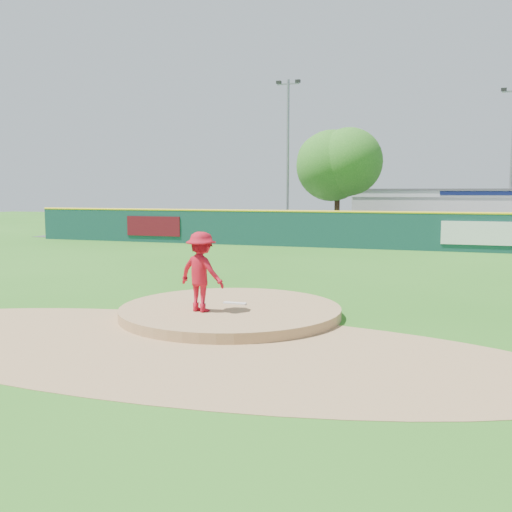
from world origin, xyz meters
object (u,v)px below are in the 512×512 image
(playground_slide, at_px, (174,225))
(deciduous_tree, at_px, (338,170))
(pitcher, at_px, (201,272))
(van, at_px, (319,228))
(pool_building_grp, at_px, (461,211))
(light_pole_right, at_px, (512,155))
(light_pole_left, at_px, (288,150))

(playground_slide, bearing_deg, deciduous_tree, 13.42)
(pitcher, xyz_separation_m, van, (-2.45, 24.20, -0.44))
(pool_building_grp, bearing_deg, van, -136.06)
(playground_slide, bearing_deg, light_pole_right, 16.78)
(pool_building_grp, distance_m, light_pole_left, 13.72)
(van, relative_size, deciduous_tree, 0.73)
(van, relative_size, light_pole_right, 0.53)
(pitcher, xyz_separation_m, light_pole_right, (9.44, 29.77, 4.34))
(deciduous_tree, bearing_deg, pitcher, -86.54)
(pitcher, relative_size, deciduous_tree, 0.26)
(light_pole_right, bearing_deg, playground_slide, -163.22)
(van, height_order, light_pole_left, light_pole_left)
(deciduous_tree, bearing_deg, playground_slide, -166.58)
(light_pole_left, height_order, light_pole_right, light_pole_left)
(van, distance_m, playground_slide, 10.04)
(pitcher, bearing_deg, deciduous_tree, -71.35)
(light_pole_left, relative_size, light_pole_right, 1.10)
(pitcher, bearing_deg, van, -69.04)
(van, distance_m, light_pole_right, 13.97)
(pitcher, xyz_separation_m, light_pole_left, (-5.56, 27.77, 4.85))
(pitcher, relative_size, light_pole_right, 0.19)
(playground_slide, relative_size, light_pole_left, 0.27)
(light_pole_left, bearing_deg, pitcher, -78.68)
(van, bearing_deg, pool_building_grp, -68.17)
(deciduous_tree, height_order, light_pole_left, light_pole_left)
(playground_slide, height_order, light_pole_right, light_pole_right)
(playground_slide, bearing_deg, pitcher, -61.78)
(deciduous_tree, xyz_separation_m, light_pole_right, (11.00, 4.00, 0.99))
(light_pole_left, bearing_deg, playground_slide, -146.24)
(pitcher, height_order, light_pole_left, light_pole_left)
(pool_building_grp, bearing_deg, playground_slide, -153.07)
(van, distance_m, pool_building_grp, 12.37)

